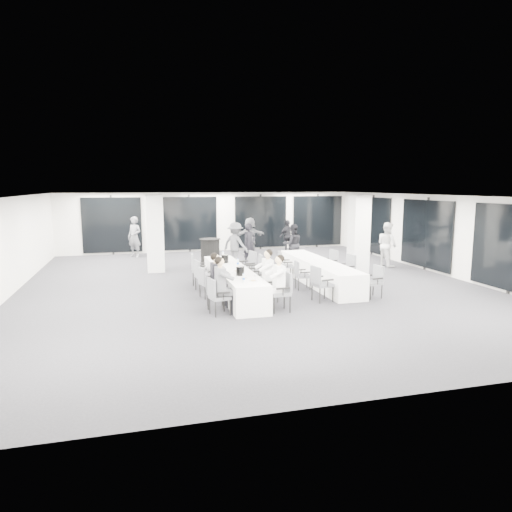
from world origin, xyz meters
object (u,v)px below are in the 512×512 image
(chair_main_left_far, at_px, (197,267))
(standing_guest_a, at_px, (249,241))
(chair_main_left_near, at_px, (217,294))
(chair_side_right_far, at_px, (331,262))
(chair_main_right_far, at_px, (249,265))
(chair_side_right_near, at_px, (375,279))
(chair_main_right_mid, at_px, (265,276))
(cocktail_table, at_px, (210,253))
(chair_side_right_mid, at_px, (347,268))
(standing_guest_b, at_px, (293,242))
(banquet_table_side, at_px, (318,272))
(chair_side_left_far, at_px, (284,263))
(banquet_table_main, at_px, (233,281))
(standing_guest_c, at_px, (235,241))
(chair_main_left_fourth, at_px, (201,273))
(chair_main_right_near, at_px, (283,289))
(standing_guest_g, at_px, (134,234))
(chair_main_right_fourth, at_px, (256,269))
(chair_main_left_second, at_px, (212,288))
(ice_bucket_near, at_px, (240,271))
(chair_side_left_mid, at_px, (300,273))
(standing_guest_h, at_px, (387,242))
(chair_main_right_second, at_px, (271,283))
(chair_main_left_mid, at_px, (206,281))
(standing_guest_d, at_px, (288,234))
(standing_guest_f, at_px, (250,234))
(chair_side_left_near, at_px, (320,282))
(ice_bucket_far, at_px, (225,259))

(chair_main_left_far, height_order, standing_guest_a, standing_guest_a)
(chair_main_left_near, distance_m, chair_side_right_far, 5.85)
(chair_main_right_far, height_order, chair_side_right_near, chair_main_right_far)
(chair_main_right_mid, bearing_deg, cocktail_table, 6.46)
(chair_side_right_mid, relative_size, standing_guest_b, 0.53)
(chair_side_right_mid, xyz_separation_m, chair_side_right_far, (-0.00, 1.27, -0.01))
(banquet_table_side, bearing_deg, chair_main_right_mid, -152.53)
(chair_side_left_far, xyz_separation_m, standing_guest_b, (1.27, 2.71, 0.38))
(banquet_table_main, xyz_separation_m, standing_guest_c, (1.12, 4.76, 0.58))
(chair_main_left_fourth, relative_size, chair_main_right_far, 0.92)
(chair_main_right_near, distance_m, standing_guest_g, 10.64)
(chair_side_right_far, xyz_separation_m, standing_guest_b, (-0.39, 2.82, 0.37))
(banquet_table_main, distance_m, chair_main_left_fourth, 1.05)
(banquet_table_side, distance_m, chair_main_right_fourth, 2.12)
(chair_side_left_far, xyz_separation_m, chair_side_right_mid, (1.66, -1.37, 0.02))
(standing_guest_g, bearing_deg, chair_main_left_second, -39.73)
(chair_main_right_far, relative_size, ice_bucket_near, 4.06)
(cocktail_table, distance_m, chair_side_left_mid, 4.73)
(chair_main_left_far, bearing_deg, chair_main_right_near, 31.48)
(standing_guest_a, distance_m, standing_guest_b, 1.74)
(chair_main_right_near, xyz_separation_m, standing_guest_h, (5.92, 5.06, 0.41))
(cocktail_table, distance_m, chair_side_left_far, 3.36)
(chair_main_right_second, xyz_separation_m, chair_side_right_near, (2.94, -0.33, 0.00))
(chair_main_right_near, bearing_deg, chair_main_right_second, -1.62)
(banquet_table_side, relative_size, chair_main_right_near, 5.09)
(chair_main_left_mid, height_order, standing_guest_c, standing_guest_c)
(standing_guest_d, height_order, standing_guest_f, standing_guest_f)
(banquet_table_main, bearing_deg, chair_main_right_second, -52.71)
(chair_side_left_near, xyz_separation_m, chair_side_right_far, (1.66, 3.03, -0.02))
(chair_main_left_far, height_order, chair_side_right_near, chair_main_left_far)
(chair_main_left_far, xyz_separation_m, chair_main_right_near, (1.67, -3.63, -0.01))
(chair_main_right_near, bearing_deg, chair_main_left_far, 22.66)
(chair_main_left_fourth, bearing_deg, standing_guest_b, 122.32)
(chair_side_left_mid, relative_size, standing_guest_h, 0.44)
(cocktail_table, distance_m, chair_main_left_far, 2.94)
(chair_main_left_mid, xyz_separation_m, chair_main_right_near, (1.66, -1.85, 0.07))
(chair_main_left_second, distance_m, standing_guest_c, 6.42)
(chair_main_right_near, bearing_deg, chair_side_left_far, -20.76)
(chair_main_left_mid, height_order, chair_main_left_fourth, chair_main_left_fourth)
(standing_guest_b, height_order, ice_bucket_far, standing_guest_b)
(standing_guest_h, bearing_deg, chair_side_right_mid, 120.54)
(banquet_table_main, height_order, chair_main_left_far, chair_main_left_far)
(chair_main_right_near, xyz_separation_m, ice_bucket_near, (-0.85, 1.06, 0.31))
(ice_bucket_far, bearing_deg, chair_side_left_far, 16.33)
(chair_side_left_near, distance_m, standing_guest_c, 6.29)
(standing_guest_b, bearing_deg, chair_side_right_far, 100.40)
(standing_guest_g, bearing_deg, chair_side_left_near, -24.00)
(cocktail_table, distance_m, ice_bucket_near, 5.38)
(banquet_table_side, distance_m, chair_side_right_far, 1.24)
(banquet_table_main, height_order, chair_side_right_far, chair_side_right_far)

